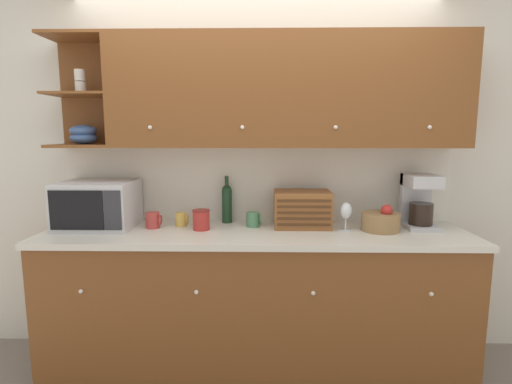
{
  "coord_description": "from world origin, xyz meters",
  "views": [
    {
      "loc": [
        0.05,
        -2.88,
        1.6
      ],
      "look_at": [
        0.0,
        -0.22,
        1.2
      ],
      "focal_mm": 28.0,
      "sensor_mm": 36.0,
      "label": 1
    }
  ],
  "objects_px": {
    "storage_canister": "(201,220)",
    "coffee_maker": "(419,201)",
    "mug_patterned_third": "(253,219)",
    "bread_box": "(302,209)",
    "mug": "(153,220)",
    "mug_blue_second": "(181,219)",
    "wine_bottle": "(227,202)",
    "microwave": "(98,205)",
    "fruit_basket": "(381,221)",
    "wine_glass": "(346,212)"
  },
  "relations": [
    {
      "from": "mug",
      "to": "storage_canister",
      "type": "relative_size",
      "value": 0.79
    },
    {
      "from": "wine_bottle",
      "to": "mug_patterned_third",
      "type": "xyz_separation_m",
      "value": [
        0.19,
        -0.12,
        -0.1
      ]
    },
    {
      "from": "fruit_basket",
      "to": "mug_patterned_third",
      "type": "bearing_deg",
      "value": 173.31
    },
    {
      "from": "mug",
      "to": "mug_patterned_third",
      "type": "bearing_deg",
      "value": 4.37
    },
    {
      "from": "mug_patterned_third",
      "to": "bread_box",
      "type": "bearing_deg",
      "value": 0.24
    },
    {
      "from": "bread_box",
      "to": "storage_canister",
      "type": "bearing_deg",
      "value": -171.75
    },
    {
      "from": "coffee_maker",
      "to": "wine_glass",
      "type": "bearing_deg",
      "value": -168.04
    },
    {
      "from": "mug_patterned_third",
      "to": "coffee_maker",
      "type": "bearing_deg",
      "value": 0.0
    },
    {
      "from": "bread_box",
      "to": "wine_bottle",
      "type": "bearing_deg",
      "value": 166.87
    },
    {
      "from": "wine_glass",
      "to": "storage_canister",
      "type": "bearing_deg",
      "value": 179.28
    },
    {
      "from": "mug_patterned_third",
      "to": "wine_bottle",
      "type": "bearing_deg",
      "value": 147.24
    },
    {
      "from": "wine_bottle",
      "to": "bread_box",
      "type": "distance_m",
      "value": 0.54
    },
    {
      "from": "mug_patterned_third",
      "to": "mug_blue_second",
      "type": "bearing_deg",
      "value": 179.41
    },
    {
      "from": "mug",
      "to": "bread_box",
      "type": "relative_size",
      "value": 0.28
    },
    {
      "from": "wine_glass",
      "to": "coffee_maker",
      "type": "xyz_separation_m",
      "value": [
        0.51,
        0.11,
        0.06
      ]
    },
    {
      "from": "mug_blue_second",
      "to": "coffee_maker",
      "type": "xyz_separation_m",
      "value": [
        1.62,
        -0.01,
        0.14
      ]
    },
    {
      "from": "mug_blue_second",
      "to": "wine_bottle",
      "type": "distance_m",
      "value": 0.34
    },
    {
      "from": "wine_bottle",
      "to": "microwave",
      "type": "bearing_deg",
      "value": -169.11
    },
    {
      "from": "microwave",
      "to": "mug_patterned_third",
      "type": "xyz_separation_m",
      "value": [
        1.06,
        0.04,
        -0.11
      ]
    },
    {
      "from": "microwave",
      "to": "wine_bottle",
      "type": "relative_size",
      "value": 1.46
    },
    {
      "from": "wine_bottle",
      "to": "coffee_maker",
      "type": "bearing_deg",
      "value": -5.38
    },
    {
      "from": "fruit_basket",
      "to": "wine_glass",
      "type": "bearing_deg",
      "value": -177.54
    },
    {
      "from": "mug",
      "to": "coffee_maker",
      "type": "xyz_separation_m",
      "value": [
        1.8,
        0.05,
        0.13
      ]
    },
    {
      "from": "mug_blue_second",
      "to": "fruit_basket",
      "type": "distance_m",
      "value": 1.35
    },
    {
      "from": "storage_canister",
      "to": "wine_bottle",
      "type": "distance_m",
      "value": 0.28
    },
    {
      "from": "wine_bottle",
      "to": "fruit_basket",
      "type": "bearing_deg",
      "value": -12.15
    },
    {
      "from": "mug_blue_second",
      "to": "wine_bottle",
      "type": "bearing_deg",
      "value": 21.26
    },
    {
      "from": "storage_canister",
      "to": "fruit_basket",
      "type": "height_order",
      "value": "fruit_basket"
    },
    {
      "from": "mug_blue_second",
      "to": "wine_bottle",
      "type": "relative_size",
      "value": 0.28
    },
    {
      "from": "mug_blue_second",
      "to": "wine_glass",
      "type": "relative_size",
      "value": 0.5
    },
    {
      "from": "mug_patterned_third",
      "to": "wine_glass",
      "type": "xyz_separation_m",
      "value": [
        0.61,
        -0.11,
        0.08
      ]
    },
    {
      "from": "mug",
      "to": "mug_blue_second",
      "type": "distance_m",
      "value": 0.19
    },
    {
      "from": "bread_box",
      "to": "mug",
      "type": "bearing_deg",
      "value": -176.99
    },
    {
      "from": "mug_blue_second",
      "to": "bread_box",
      "type": "bearing_deg",
      "value": -0.26
    },
    {
      "from": "storage_canister",
      "to": "coffee_maker",
      "type": "distance_m",
      "value": 1.48
    },
    {
      "from": "bread_box",
      "to": "wine_glass",
      "type": "xyz_separation_m",
      "value": [
        0.28,
        -0.11,
        0.0
      ]
    },
    {
      "from": "bread_box",
      "to": "fruit_basket",
      "type": "height_order",
      "value": "bread_box"
    },
    {
      "from": "storage_canister",
      "to": "bread_box",
      "type": "bearing_deg",
      "value": 8.25
    },
    {
      "from": "microwave",
      "to": "wine_bottle",
      "type": "bearing_deg",
      "value": 10.89
    },
    {
      "from": "mug_patterned_third",
      "to": "wine_glass",
      "type": "bearing_deg",
      "value": -10.13
    },
    {
      "from": "mug_blue_second",
      "to": "storage_canister",
      "type": "bearing_deg",
      "value": -33.5
    },
    {
      "from": "mug",
      "to": "storage_canister",
      "type": "bearing_deg",
      "value": -7.65
    },
    {
      "from": "mug_blue_second",
      "to": "wine_bottle",
      "type": "height_order",
      "value": "wine_bottle"
    },
    {
      "from": "mug",
      "to": "mug_blue_second",
      "type": "bearing_deg",
      "value": 17.51
    },
    {
      "from": "fruit_basket",
      "to": "coffee_maker",
      "type": "distance_m",
      "value": 0.32
    },
    {
      "from": "bread_box",
      "to": "mug_blue_second",
      "type": "bearing_deg",
      "value": 179.74
    },
    {
      "from": "bread_box",
      "to": "coffee_maker",
      "type": "bearing_deg",
      "value": -0.1
    },
    {
      "from": "mug_patterned_third",
      "to": "microwave",
      "type": "bearing_deg",
      "value": -177.73
    },
    {
      "from": "microwave",
      "to": "coffee_maker",
      "type": "bearing_deg",
      "value": 1.1
    },
    {
      "from": "microwave",
      "to": "mug",
      "type": "xyz_separation_m",
      "value": [
        0.38,
        -0.01,
        -0.1
      ]
    }
  ]
}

